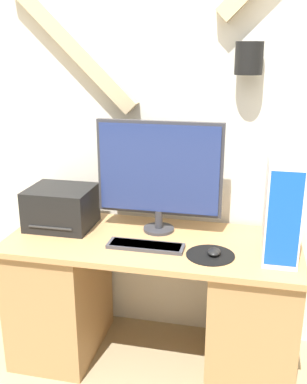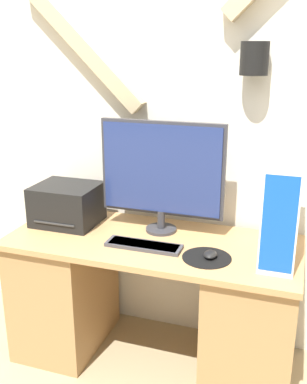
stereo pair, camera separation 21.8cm
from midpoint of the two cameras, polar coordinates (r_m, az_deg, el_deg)
name	(u,v)px [view 2 (the right image)]	position (r m, az deg, el deg)	size (l,w,h in m)	color
wall_back	(174,101)	(2.44, 5.29, 11.42)	(6.40, 0.18, 2.70)	silver
desk	(152,299)	(2.43, 2.45, -13.49)	(1.47, 0.61, 0.71)	tan
monitor	(162,171)	(2.28, 3.78, 2.60)	(0.65, 0.16, 0.58)	#333338
keyboard	(144,245)	(2.18, 1.62, -6.85)	(0.37, 0.11, 0.02)	#3D3D42
mousepad	(207,258)	(2.11, 9.76, -8.28)	(0.23, 0.23, 0.00)	black
mouse	(210,254)	(2.11, 10.22, -7.88)	(0.06, 0.08, 0.03)	black
computer_tower	(281,211)	(2.09, 18.84, -2.39)	(0.15, 0.35, 0.47)	white
printer	(67,204)	(2.47, -8.47, -1.59)	(0.34, 0.30, 0.22)	black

